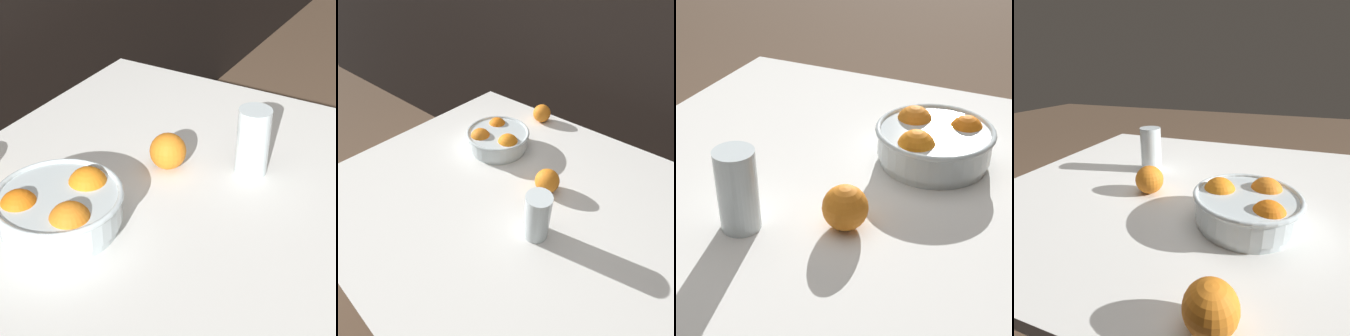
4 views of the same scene
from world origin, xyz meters
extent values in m
cube|color=white|center=(0.00, 0.00, 0.72)|extent=(1.18, 1.07, 0.03)
cylinder|color=#936B47|center=(-0.53, -0.48, 0.35)|extent=(0.05, 0.05, 0.70)
cylinder|color=silver|center=(-0.19, 0.16, 0.74)|extent=(0.23, 0.23, 0.02)
cylinder|color=silver|center=(-0.19, 0.16, 0.78)|extent=(0.24, 0.24, 0.06)
torus|color=silver|center=(-0.19, 0.16, 0.81)|extent=(0.25, 0.25, 0.01)
sphere|color=orange|center=(-0.12, 0.14, 0.79)|extent=(0.08, 0.08, 0.08)
sphere|color=orange|center=(-0.24, 0.21, 0.79)|extent=(0.08, 0.08, 0.08)
sphere|color=orange|center=(-0.23, 0.10, 0.79)|extent=(0.08, 0.08, 0.08)
cylinder|color=#F4A314|center=(0.18, -0.09, 0.78)|extent=(0.06, 0.06, 0.11)
cylinder|color=silver|center=(0.18, -0.09, 0.81)|extent=(0.07, 0.07, 0.16)
sphere|color=orange|center=(0.11, 0.08, 0.77)|extent=(0.08, 0.08, 0.08)
camera|label=1|loc=(-0.83, -0.46, 1.44)|focal=60.00mm
camera|label=2|loc=(0.42, -0.49, 1.38)|focal=28.00mm
camera|label=3|loc=(0.85, 0.42, 1.35)|focal=60.00mm
camera|label=4|loc=(-0.23, 0.72, 1.09)|focal=28.00mm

